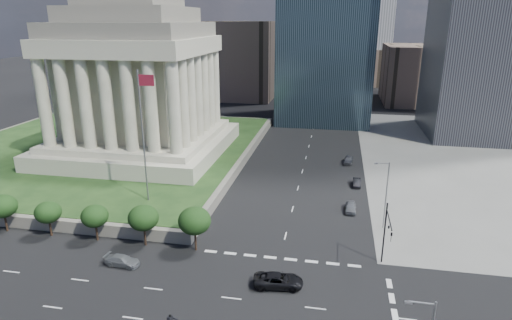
% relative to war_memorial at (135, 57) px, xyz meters
% --- Properties ---
extents(ground, '(500.00, 500.00, 0.00)m').
position_rel_war_memorial_xyz_m(ground, '(34.00, 52.00, -21.40)').
color(ground, black).
rests_on(ground, ground).
extents(plaza_terrace, '(66.00, 70.00, 1.80)m').
position_rel_war_memorial_xyz_m(plaza_terrace, '(-11.00, 2.00, -20.50)').
color(plaza_terrace, slate).
rests_on(plaza_terrace, ground).
extents(plaza_lawn, '(64.00, 68.00, 0.10)m').
position_rel_war_memorial_xyz_m(plaza_lawn, '(-11.00, 2.00, -19.55)').
color(plaza_lawn, '#1A3415').
rests_on(plaza_lawn, plaza_terrace).
extents(war_memorial, '(34.00, 34.00, 39.00)m').
position_rel_war_memorial_xyz_m(war_memorial, '(0.00, 0.00, 0.00)').
color(war_memorial, '#9F9B86').
rests_on(war_memorial, plaza_lawn).
extents(flagpole, '(2.52, 0.24, 20.00)m').
position_rel_war_memorial_xyz_m(flagpole, '(12.17, -24.00, -8.29)').
color(flagpole, slate).
rests_on(flagpole, plaza_lawn).
extents(tree_row, '(53.00, 4.00, 6.00)m').
position_rel_war_memorial_xyz_m(tree_row, '(-1.50, -34.00, -18.40)').
color(tree_row, black).
rests_on(tree_row, ground).
extents(midrise_glass, '(26.00, 26.00, 60.00)m').
position_rel_war_memorial_xyz_m(midrise_glass, '(36.00, 47.00, 8.60)').
color(midrise_glass, black).
rests_on(midrise_glass, ground).
extents(building_filler_ne, '(20.00, 30.00, 20.00)m').
position_rel_war_memorial_xyz_m(building_filler_ne, '(66.00, 82.00, -11.40)').
color(building_filler_ne, brown).
rests_on(building_filler_ne, ground).
extents(building_filler_nw, '(24.00, 30.00, 28.00)m').
position_rel_war_memorial_xyz_m(building_filler_nw, '(4.00, 82.00, -7.40)').
color(building_filler_nw, brown).
rests_on(building_filler_nw, ground).
extents(traffic_signal_ne, '(0.30, 5.74, 8.00)m').
position_rel_war_memorial_xyz_m(traffic_signal_ne, '(46.50, -34.30, -16.15)').
color(traffic_signal_ne, black).
rests_on(traffic_signal_ne, ground).
extents(street_lamp_north, '(2.13, 0.22, 10.00)m').
position_rel_war_memorial_xyz_m(street_lamp_north, '(47.33, -23.00, -15.74)').
color(street_lamp_north, slate).
rests_on(street_lamp_north, ground).
extents(pickup_truck, '(5.86, 3.27, 1.55)m').
position_rel_war_memorial_xyz_m(pickup_truck, '(34.65, -39.91, -20.63)').
color(pickup_truck, black).
rests_on(pickup_truck, ground).
extents(suv_grey, '(2.12, 4.53, 1.28)m').
position_rel_war_memorial_xyz_m(suv_grey, '(15.36, -39.18, -20.76)').
color(suv_grey, slate).
rests_on(suv_grey, ground).
extents(parked_sedan_near, '(1.71, 4.11, 1.39)m').
position_rel_war_memorial_xyz_m(parked_sedan_near, '(43.00, -18.06, -20.70)').
color(parked_sedan_near, gray).
rests_on(parked_sedan_near, ground).
extents(parked_sedan_mid, '(1.35, 3.84, 1.26)m').
position_rel_war_memorial_xyz_m(parked_sedan_mid, '(44.28, -6.86, -20.77)').
color(parked_sedan_mid, black).
rests_on(parked_sedan_mid, ground).
extents(parked_sedan_far, '(2.20, 4.54, 1.49)m').
position_rel_war_memorial_xyz_m(parked_sedan_far, '(43.00, 5.87, -20.65)').
color(parked_sedan_far, '#4E4F55').
rests_on(parked_sedan_far, ground).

